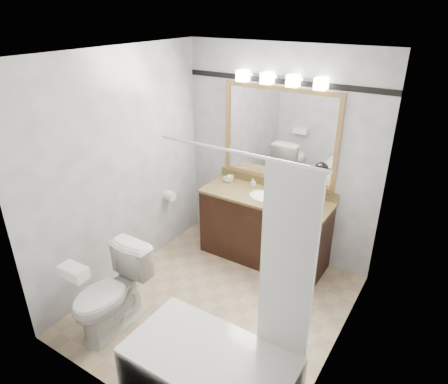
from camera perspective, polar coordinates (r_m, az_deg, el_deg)
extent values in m
cube|color=tan|center=(4.34, -0.89, -15.86)|extent=(2.40, 2.60, 0.01)
cube|color=white|center=(3.29, -1.20, 19.26)|extent=(2.40, 2.60, 0.01)
cube|color=silver|center=(4.69, 7.80, 5.13)|extent=(2.40, 0.01, 2.50)
cube|color=silver|center=(2.80, -16.15, -10.74)|extent=(2.40, 0.01, 2.50)
cube|color=silver|center=(4.36, -14.38, 2.96)|extent=(0.01, 2.60, 2.50)
cube|color=silver|center=(3.21, 17.32, -5.84)|extent=(0.01, 2.60, 2.50)
cube|color=black|center=(4.81, 5.74, -5.29)|extent=(1.50, 0.55, 0.82)
cube|color=#9B8149|center=(4.61, 5.96, -0.74)|extent=(1.53, 0.58, 0.03)
cube|color=#9B8149|center=(4.81, 7.46, 1.15)|extent=(1.53, 0.03, 0.10)
ellipsoid|color=white|center=(4.62, 5.96, -0.91)|extent=(0.44, 0.34, 0.14)
cube|color=#AF834F|center=(4.47, 8.26, 14.41)|extent=(1.40, 0.04, 0.05)
cube|color=#AF834F|center=(4.77, 7.48, 1.95)|extent=(1.40, 0.04, 0.05)
cube|color=#AF834F|center=(4.90, 0.61, 9.30)|extent=(0.05, 0.04, 1.00)
cube|color=#AF834F|center=(4.37, 15.91, 6.33)|extent=(0.05, 0.04, 1.00)
cube|color=white|center=(4.60, 7.88, 7.98)|extent=(1.30, 0.01, 1.00)
cube|color=silver|center=(4.44, 8.31, 15.97)|extent=(0.90, 0.05, 0.03)
cube|color=white|center=(4.60, 2.72, 16.26)|extent=(0.12, 0.12, 0.12)
cube|color=white|center=(4.46, 6.19, 15.87)|extent=(0.12, 0.12, 0.12)
cube|color=white|center=(4.34, 9.86, 15.39)|extent=(0.12, 0.12, 0.12)
cube|color=white|center=(4.23, 13.71, 14.81)|extent=(0.12, 0.12, 0.12)
cube|color=black|center=(4.47, 8.40, 15.38)|extent=(2.40, 0.01, 0.06)
cube|color=white|center=(3.43, -2.04, -24.65)|extent=(1.30, 0.72, 0.45)
cylinder|color=silver|center=(2.68, 1.99, 5.68)|extent=(1.30, 0.02, 0.02)
cube|color=white|center=(2.87, 9.00, -10.73)|extent=(0.40, 0.04, 1.55)
cylinder|color=white|center=(4.98, -7.74, -0.54)|extent=(0.11, 0.12, 0.12)
imported|color=white|center=(3.99, -15.92, -13.77)|extent=(0.45, 0.79, 0.80)
cube|color=white|center=(3.57, -20.66, -10.64)|extent=(0.25, 0.14, 0.10)
cylinder|color=black|center=(4.45, 11.64, -1.83)|extent=(0.19, 0.19, 0.02)
cylinder|color=black|center=(4.45, 11.91, 0.10)|extent=(0.16, 0.16, 0.27)
sphere|color=black|center=(4.39, 12.07, 1.71)|extent=(0.16, 0.16, 0.16)
cube|color=black|center=(4.33, 11.85, 0.72)|extent=(0.13, 0.13, 0.05)
cylinder|color=silver|center=(4.42, 11.63, -1.58)|extent=(0.06, 0.06, 0.06)
imported|color=white|center=(4.94, 0.40, 1.82)|extent=(0.09, 0.09, 0.07)
imported|color=white|center=(4.93, 0.90, 1.88)|extent=(0.10, 0.10, 0.08)
imported|color=white|center=(4.81, 4.18, 1.32)|extent=(0.06, 0.06, 0.10)
imported|color=white|center=(4.75, 7.85, 0.63)|extent=(0.06, 0.06, 0.07)
cube|color=beige|center=(4.68, 7.31, -0.05)|extent=(0.11, 0.08, 0.03)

